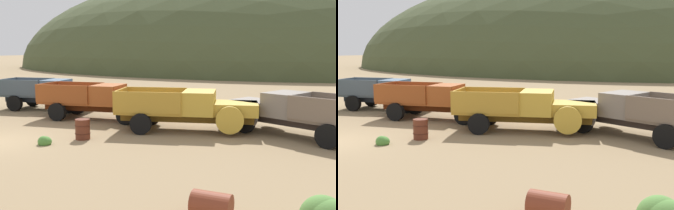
# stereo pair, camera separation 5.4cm
# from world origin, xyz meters

# --- Properties ---
(hill_far_right) EXTENTS (90.62, 57.72, 34.48)m
(hill_far_right) POSITION_xyz_m (-10.17, 61.18, 0.00)
(hill_far_right) COLOR #424C2D
(hill_far_right) RESTS_ON ground
(truck_chalk_blue) EXTENTS (6.14, 3.47, 1.91)m
(truck_chalk_blue) POSITION_xyz_m (-3.67, 7.68, 1.01)
(truck_chalk_blue) COLOR #262D39
(truck_chalk_blue) RESTS_ON ground
(truck_oxide_orange) EXTENTS (6.62, 3.34, 1.91)m
(truck_oxide_orange) POSITION_xyz_m (1.18, 6.41, 1.02)
(truck_oxide_orange) COLOR #51220D
(truck_oxide_orange) RESTS_ON ground
(truck_faded_yellow) EXTENTS (6.73, 4.00, 1.91)m
(truck_faded_yellow) POSITION_xyz_m (6.61, 5.92, 1.03)
(truck_faded_yellow) COLOR brown
(truck_faded_yellow) RESTS_ON ground
(truck_primer_gray) EXTENTS (6.59, 3.98, 1.91)m
(truck_primer_gray) POSITION_xyz_m (10.64, 7.06, 1.03)
(truck_primer_gray) COLOR #3D322D
(truck_primer_gray) RESTS_ON ground
(oil_drum_foreground) EXTENTS (0.66, 0.66, 0.86)m
(oil_drum_foreground) POSITION_xyz_m (3.05, 2.24, 0.43)
(oil_drum_foreground) COLOR #5B2819
(oil_drum_foreground) RESTS_ON ground
(oil_drum_tipped) EXTENTS (0.95, 0.65, 0.60)m
(oil_drum_tipped) POSITION_xyz_m (10.66, -2.46, 0.30)
(oil_drum_tipped) COLOR brown
(oil_drum_tipped) RESTS_ON ground
(bush_near_barrel) EXTENTS (0.58, 0.56, 0.46)m
(bush_near_barrel) POSITION_xyz_m (2.28, 0.79, 0.12)
(bush_near_barrel) COLOR #4C8438
(bush_near_barrel) RESTS_ON ground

